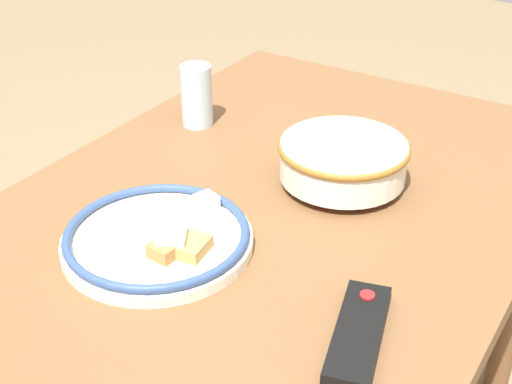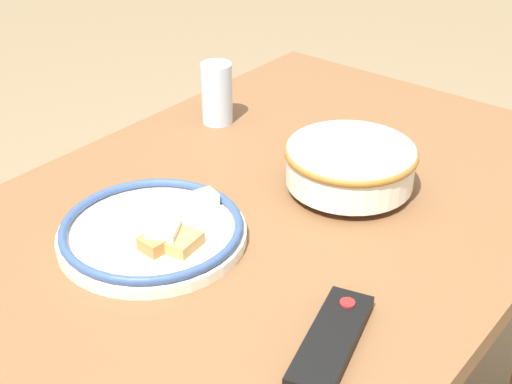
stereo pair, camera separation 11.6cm
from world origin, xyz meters
name	(u,v)px [view 1 (the left image)]	position (x,y,z in m)	size (l,w,h in m)	color
dining_table	(275,242)	(0.00, 0.00, 0.64)	(1.21, 0.84, 0.73)	brown
noodle_bowl	(343,160)	(-0.10, 0.07, 0.78)	(0.23, 0.23, 0.08)	silver
food_plate	(159,238)	(0.22, -0.08, 0.74)	(0.30, 0.30, 0.05)	silver
tv_remote	(358,333)	(0.24, 0.27, 0.74)	(0.20, 0.11, 0.02)	black
drinking_glass	(197,96)	(-0.17, -0.29, 0.79)	(0.06, 0.06, 0.13)	silver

